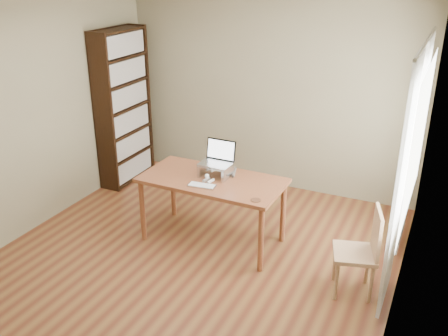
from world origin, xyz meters
TOP-DOWN VIEW (x-y plane):
  - room at (0.03, 0.01)m, footprint 4.04×4.54m
  - bookshelf at (-1.83, 1.55)m, footprint 0.30×0.90m
  - curtains at (1.92, 0.80)m, footprint 0.03×1.90m
  - desk at (0.02, 0.54)m, footprint 1.54×0.79m
  - laptop_stand at (0.02, 0.62)m, footprint 0.32×0.25m
  - laptop at (0.02, 0.68)m, footprint 0.34×0.29m
  - keyboard at (0.01, 0.32)m, footprint 0.30×0.16m
  - coaster at (0.63, 0.26)m, footprint 0.10×0.10m
  - cat at (0.05, 0.65)m, footprint 0.25×0.49m
  - chair at (1.68, 0.26)m, footprint 0.48×0.48m

SIDE VIEW (x-z plane):
  - chair at x=1.68m, z-range 0.03..0.90m
  - desk at x=0.02m, z-range 0.29..1.04m
  - coaster at x=0.63m, z-range 0.75..0.76m
  - keyboard at x=0.01m, z-range 0.75..0.77m
  - cat at x=0.05m, z-range 0.74..0.90m
  - laptop_stand at x=0.02m, z-range 0.77..0.90m
  - laptop at x=0.02m, z-range 0.82..1.06m
  - bookshelf at x=-1.83m, z-range 0.00..2.10m
  - curtains at x=1.92m, z-range 0.05..2.29m
  - room at x=0.03m, z-range -0.02..2.62m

